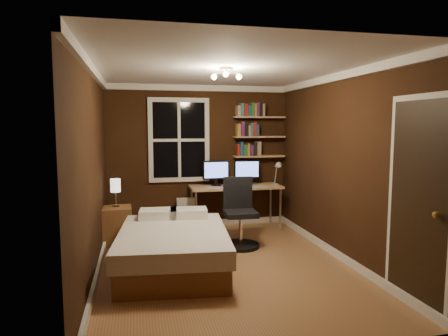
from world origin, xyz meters
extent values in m
plane|color=#8F5C39|center=(0.00, 0.00, 0.00)|extent=(4.20, 4.20, 0.00)
cube|color=black|center=(0.00, 2.10, 1.25)|extent=(3.20, 0.04, 2.50)
cube|color=black|center=(-1.60, 0.00, 1.25)|extent=(0.04, 4.20, 2.50)
cube|color=black|center=(1.60, 0.00, 1.25)|extent=(0.04, 4.20, 2.50)
cube|color=white|center=(0.00, 0.00, 2.50)|extent=(3.20, 4.20, 0.02)
cube|color=silver|center=(-0.35, 2.06, 1.55)|extent=(1.06, 0.06, 1.46)
sphere|color=gold|center=(1.55, -1.85, 1.00)|extent=(0.06, 0.06, 0.06)
cube|color=tan|center=(1.08, 1.98, 1.25)|extent=(0.92, 0.22, 0.03)
cube|color=tan|center=(1.08, 1.98, 1.60)|extent=(0.92, 0.22, 0.03)
cube|color=tan|center=(1.08, 1.98, 1.95)|extent=(0.92, 0.22, 0.03)
cube|color=brown|center=(-0.66, 0.00, 0.14)|extent=(1.42, 1.90, 0.29)
cube|color=silver|center=(-0.66, 0.00, 0.39)|extent=(1.50, 1.96, 0.21)
cube|color=white|center=(-0.80, 0.71, 0.56)|extent=(0.55, 0.41, 0.12)
cube|color=white|center=(-0.38, 0.67, 0.56)|extent=(0.55, 0.41, 0.12)
cube|color=brown|center=(-1.40, 1.30, 0.28)|extent=(0.47, 0.47, 0.56)
cube|color=silver|center=(-0.23, 2.00, 0.27)|extent=(0.35, 0.12, 0.53)
cube|color=tan|center=(0.60, 1.78, 0.74)|extent=(1.59, 0.60, 0.04)
cylinder|color=beige|center=(-0.14, 1.52, 0.36)|extent=(0.04, 0.04, 0.72)
cylinder|color=beige|center=(1.33, 1.52, 0.36)|extent=(0.04, 0.04, 0.72)
cylinder|color=beige|center=(-0.14, 2.04, 0.36)|extent=(0.04, 0.04, 0.72)
cylinder|color=beige|center=(1.33, 2.04, 0.36)|extent=(0.04, 0.04, 0.72)
cylinder|color=black|center=(0.40, 0.70, 0.03)|extent=(0.57, 0.57, 0.05)
cylinder|color=silver|center=(0.40, 0.70, 0.26)|extent=(0.06, 0.06, 0.42)
cube|color=black|center=(0.40, 0.70, 0.51)|extent=(0.48, 0.48, 0.07)
cube|color=black|center=(0.41, 0.90, 0.79)|extent=(0.44, 0.07, 0.48)
camera|label=1|loc=(-1.09, -4.89, 1.81)|focal=32.00mm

